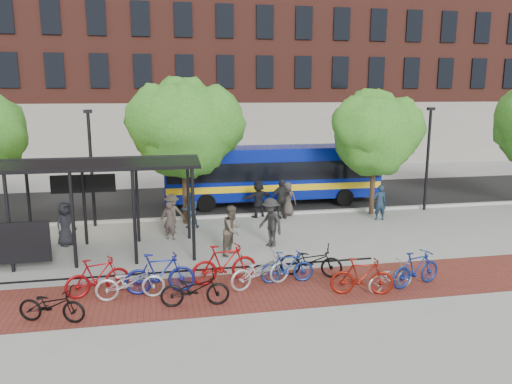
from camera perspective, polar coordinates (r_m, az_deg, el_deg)
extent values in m
plane|color=#9E9E99|center=(20.19, 1.11, -5.53)|extent=(160.00, 160.00, 0.00)
cube|color=black|center=(27.81, -2.38, -0.77)|extent=(160.00, 8.00, 0.01)
cube|color=#B7B7B2|center=(23.95, -0.92, -2.64)|extent=(160.00, 0.25, 0.12)
cube|color=maroon|center=(15.22, -2.34, -11.38)|extent=(24.00, 3.00, 0.01)
cube|color=black|center=(15.92, -7.55, -10.41)|extent=(12.00, 0.05, 0.95)
cube|color=#5E2A20|center=(47.20, 6.58, 16.41)|extent=(55.00, 14.00, 20.00)
cube|color=#7A664C|center=(60.73, -23.67, 19.21)|extent=(22.00, 22.00, 30.00)
cylinder|color=black|center=(18.21, -26.41, -3.27)|extent=(0.12, 0.12, 3.30)
cylinder|color=black|center=(20.75, -24.51, -1.41)|extent=(0.12, 0.12, 3.30)
cylinder|color=black|center=(17.77, -20.18, -3.11)|extent=(0.12, 0.12, 3.30)
cylinder|color=black|center=(20.37, -19.03, -1.22)|extent=(0.12, 0.12, 3.30)
cylinder|color=black|center=(17.56, -13.72, -2.89)|extent=(0.12, 0.12, 3.30)
cylinder|color=black|center=(20.19, -13.41, -1.01)|extent=(0.12, 0.12, 3.30)
cylinder|color=black|center=(17.57, -7.19, -2.64)|extent=(0.12, 0.12, 3.30)
cylinder|color=black|center=(20.20, -7.74, -0.79)|extent=(0.12, 0.12, 3.30)
cube|color=black|center=(18.25, -23.36, 2.79)|extent=(10.60, 1.65, 0.29)
cube|color=black|center=(19.61, -22.53, 3.40)|extent=(10.60, 1.65, 0.29)
cube|color=black|center=(20.34, -22.06, 2.56)|extent=(9.00, 0.10, 0.40)
cube|color=black|center=(20.33, -19.14, 0.91)|extent=(2.40, 0.12, 0.70)
cube|color=#FF7200|center=(20.40, -19.11, 0.95)|extent=(2.20, 0.02, 0.55)
cylinder|color=#382619|center=(22.67, -8.09, -0.46)|extent=(0.24, 0.24, 2.52)
sphere|color=#376C1C|center=(22.25, -8.31, 6.97)|extent=(4.20, 4.20, 4.20)
sphere|color=#376C1C|center=(22.51, -5.66, 7.85)|extent=(3.36, 3.36, 3.36)
sphere|color=#376C1C|center=(21.90, -10.51, 7.88)|extent=(3.15, 3.15, 3.15)
sphere|color=#376C1C|center=(22.61, -8.16, 9.08)|extent=(2.94, 2.94, 2.94)
cylinder|color=#382619|center=(24.82, 13.13, 0.11)|extent=(0.24, 0.24, 2.27)
sphere|color=#376C1C|center=(24.45, 13.42, 6.22)|extent=(3.80, 3.80, 3.80)
sphere|color=#376C1C|center=(25.01, 15.26, 6.94)|extent=(3.04, 3.04, 3.04)
sphere|color=#376C1C|center=(23.84, 12.09, 7.12)|extent=(2.85, 2.85, 2.85)
sphere|color=#376C1C|center=(24.79, 13.34, 8.15)|extent=(2.66, 2.66, 2.66)
cylinder|color=black|center=(22.90, -18.27, 2.35)|extent=(0.14, 0.14, 5.00)
cube|color=black|center=(22.66, -18.68, 8.73)|extent=(0.35, 0.20, 0.15)
cylinder|color=black|center=(26.23, 19.01, 3.40)|extent=(0.14, 0.14, 5.00)
cube|color=black|center=(26.02, 19.38, 8.97)|extent=(0.35, 0.20, 0.15)
cube|color=#07188B|center=(26.30, 1.87, 2.31)|extent=(11.27, 2.55, 2.58)
cube|color=black|center=(26.27, 1.87, 2.76)|extent=(11.05, 2.58, 0.94)
cube|color=yellow|center=(26.41, 1.86, 0.95)|extent=(11.16, 2.60, 0.33)
cube|color=#07188B|center=(26.13, 1.89, 5.00)|extent=(11.04, 2.30, 0.17)
cylinder|color=black|center=(24.82, -5.68, -1.27)|extent=(0.90, 0.27, 0.90)
cylinder|color=black|center=(27.20, -6.13, -0.15)|extent=(0.90, 0.27, 0.90)
cylinder|color=black|center=(26.40, 10.08, -0.62)|extent=(0.90, 0.27, 0.90)
cylinder|color=black|center=(28.64, 8.38, 0.39)|extent=(0.90, 0.27, 0.90)
imported|color=black|center=(14.27, -22.31, -11.84)|extent=(1.89, 1.11, 0.94)
imported|color=maroon|center=(15.55, -17.66, -9.19)|extent=(1.96, 1.15, 1.14)
imported|color=#B2B2B5|center=(15.03, -14.18, -9.93)|extent=(2.00, 0.79, 1.03)
imported|color=navy|center=(15.19, -10.93, -9.12)|extent=(2.08, 0.61, 1.24)
imported|color=black|center=(14.25, -6.99, -10.92)|extent=(1.96, 0.79, 1.01)
imported|color=#9D0E0E|center=(15.71, -3.64, -8.19)|extent=(2.16, 0.89, 1.26)
imported|color=#B5B6B8|center=(15.42, 0.49, -8.93)|extent=(2.16, 1.32, 1.07)
imported|color=navy|center=(15.78, 3.57, -8.55)|extent=(1.71, 0.52, 1.02)
imported|color=black|center=(16.34, 6.28, -7.80)|extent=(2.15, 1.40, 1.07)
imported|color=maroon|center=(15.18, 12.03, -9.42)|extent=(1.94, 0.94, 1.12)
imported|color=#AEAEB0|center=(15.74, 15.12, -9.30)|extent=(1.75, 1.00, 0.87)
imported|color=navy|center=(16.24, 17.83, -8.33)|extent=(1.94, 1.04, 1.12)
imported|color=black|center=(20.68, -20.95, -3.42)|extent=(0.96, 0.99, 1.72)
imported|color=#443A37|center=(20.40, -9.82, -3.24)|extent=(0.68, 0.59, 1.57)
imported|color=#22394F|center=(22.00, -7.53, -2.06)|extent=(0.78, 0.62, 1.59)
imported|color=brown|center=(21.18, -9.57, -2.49)|extent=(1.25, 0.97, 1.71)
imported|color=#262626|center=(23.44, 2.90, -0.79)|extent=(1.14, 0.62, 1.85)
imported|color=black|center=(23.66, 0.28, -0.76)|extent=(1.71, 1.18, 1.78)
imported|color=#413834|center=(23.99, 3.64, -0.78)|extent=(0.93, 0.78, 1.63)
imported|color=#1B2B3F|center=(23.81, 13.96, -1.17)|extent=(0.63, 0.44, 1.66)
imported|color=brown|center=(18.24, -2.72, -4.38)|extent=(1.12, 1.14, 1.85)
imported|color=black|center=(19.19, 1.68, -3.50)|extent=(1.19, 1.41, 1.90)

